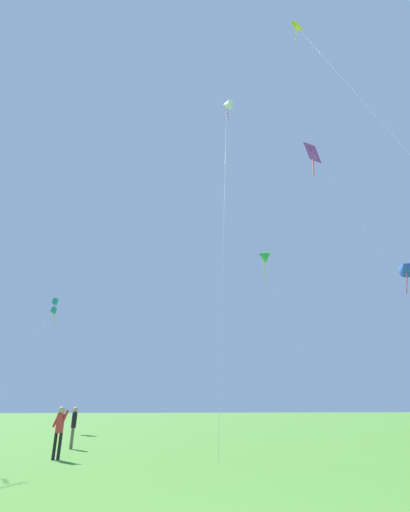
% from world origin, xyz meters
% --- Properties ---
extents(kite_purple_streamer, '(4.38, 7.83, 20.20)m').
position_xyz_m(kite_purple_streamer, '(12.06, 15.82, 18.67)').
color(kite_purple_streamer, purple).
rests_on(kite_purple_streamer, ground_plane).
extents(kite_white_distant, '(4.29, 9.12, 25.27)m').
position_xyz_m(kite_white_distant, '(5.99, 18.14, 24.65)').
color(kite_white_distant, white).
rests_on(kite_white_distant, ground_plane).
extents(kite_green_small, '(2.15, 12.04, 20.51)m').
position_xyz_m(kite_green_small, '(16.47, 35.75, 19.50)').
color(kite_green_small, green).
rests_on(kite_green_small, ground_plane).
extents(kite_yellow_diamond, '(3.56, 10.67, 29.68)m').
position_xyz_m(kite_yellow_diamond, '(10.62, 12.35, 25.97)').
color(kite_yellow_diamond, yellow).
rests_on(kite_yellow_diamond, ground_plane).
extents(kite_teal_box, '(2.35, 10.86, 11.83)m').
position_xyz_m(kite_teal_box, '(-6.80, 34.18, 10.96)').
color(kite_teal_box, teal).
rests_on(kite_teal_box, ground_plane).
extents(kite_blue_delta, '(3.70, 12.50, 12.23)m').
position_xyz_m(kite_blue_delta, '(19.38, 17.13, 11.47)').
color(kite_blue_delta, blue).
rests_on(kite_blue_delta, ground_plane).
extents(person_near_tree, '(0.24, 0.58, 1.77)m').
position_xyz_m(person_near_tree, '(-2.77, 15.84, 1.07)').
color(person_near_tree, '#665B4C').
rests_on(person_near_tree, ground_plane).
extents(person_with_spool, '(0.57, 0.26, 1.77)m').
position_xyz_m(person_with_spool, '(-3.06, 11.84, 1.06)').
color(person_with_spool, black).
rests_on(person_with_spool, ground_plane).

